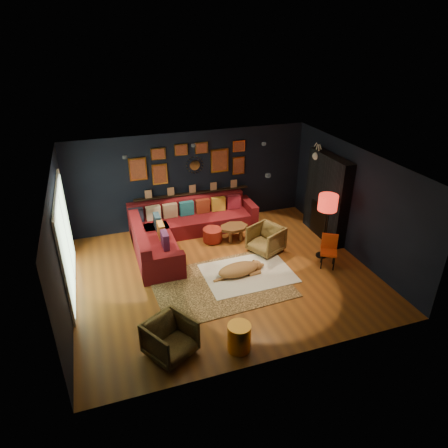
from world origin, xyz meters
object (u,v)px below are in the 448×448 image
object	(u,v)px
gold_stool	(239,337)
dog	(238,267)
pouf	(213,235)
floor_lamp	(328,206)
armchair_right	(266,238)
orange_chair	(329,248)
sectional	(179,230)
coffee_table	(234,229)
armchair_left	(170,337)

from	to	relation	value
gold_stool	dog	world-z (taller)	gold_stool
pouf	floor_lamp	distance (m)	3.01
pouf	armchair_right	world-z (taller)	armchair_right
orange_chair	floor_lamp	bearing A→B (deg)	108.62
pouf	gold_stool	xyz separation A→B (m)	(-0.70, -3.81, 0.07)
sectional	coffee_table	bearing A→B (deg)	-16.91
armchair_right	pouf	bearing A→B (deg)	-155.76
orange_chair	floor_lamp	world-z (taller)	floor_lamp
pouf	gold_stool	world-z (taller)	gold_stool
dog	pouf	bearing A→B (deg)	87.91
pouf	floor_lamp	size ratio (longest dim) A/B	0.31
orange_chair	gold_stool	bearing A→B (deg)	-116.14
floor_lamp	pouf	bearing A→B (deg)	146.02
coffee_table	floor_lamp	world-z (taller)	floor_lamp
orange_chair	dog	xyz separation A→B (m)	(-2.13, 0.25, -0.23)
sectional	armchair_right	size ratio (longest dim) A/B	4.56
coffee_table	pouf	distance (m)	0.58
coffee_table	orange_chair	size ratio (longest dim) A/B	1.02
floor_lamp	armchair_left	bearing A→B (deg)	-154.25
orange_chair	coffee_table	bearing A→B (deg)	163.36
armchair_left	gold_stool	bearing A→B (deg)	-43.19
sectional	armchair_right	xyz separation A→B (m)	(1.91, -1.22, 0.05)
armchair_right	orange_chair	xyz separation A→B (m)	(1.12, -1.03, 0.08)
armchair_right	coffee_table	bearing A→B (deg)	-171.98
pouf	orange_chair	world-z (taller)	orange_chair
orange_chair	floor_lamp	distance (m)	0.98
armchair_right	floor_lamp	xyz separation A→B (m)	(1.21, -0.64, 0.98)
orange_chair	floor_lamp	xyz separation A→B (m)	(0.09, 0.40, 0.89)
pouf	coffee_table	bearing A→B (deg)	-10.94
pouf	sectional	bearing A→B (deg)	159.25
sectional	orange_chair	xyz separation A→B (m)	(3.03, -2.25, 0.13)
coffee_table	pouf	bearing A→B (deg)	169.06
armchair_left	armchair_right	world-z (taller)	armchair_left
sectional	gold_stool	size ratio (longest dim) A/B	6.63
pouf	orange_chair	bearing A→B (deg)	-41.34
floor_lamp	coffee_table	bearing A→B (deg)	140.48
orange_chair	dog	bearing A→B (deg)	-155.30
sectional	pouf	xyz separation A→B (m)	(0.81, -0.31, -0.13)
pouf	dog	world-z (taller)	dog
armchair_left	dog	distance (m)	2.68
coffee_table	dog	bearing A→B (deg)	-106.46
orange_chair	dog	distance (m)	2.16
floor_lamp	dog	world-z (taller)	floor_lamp
orange_chair	dog	size ratio (longest dim) A/B	0.60
pouf	armchair_left	xyz separation A→B (m)	(-1.85, -3.55, 0.18)
pouf	armchair_right	size ratio (longest dim) A/B	0.67
armchair_left	dog	world-z (taller)	armchair_left
sectional	floor_lamp	distance (m)	3.77
armchair_right	orange_chair	size ratio (longest dim) A/B	0.96
sectional	pouf	distance (m)	0.88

